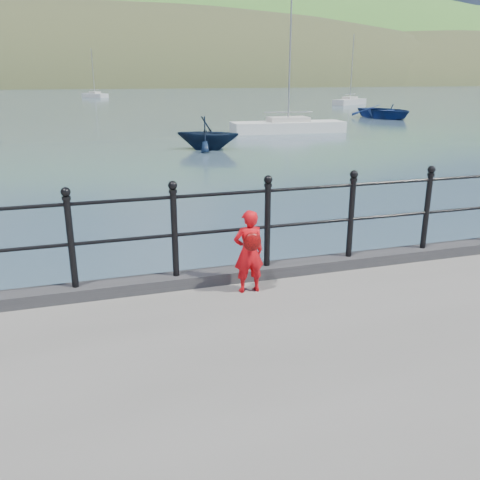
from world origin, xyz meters
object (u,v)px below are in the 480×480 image
object	(u,v)px
launch_blue	(385,111)
sailboat_near	(288,127)
child	(249,251)
railing	(222,219)
launch_navy	(208,133)
sailboat_deep	(95,96)
sailboat_far	(350,102)

from	to	relation	value
launch_blue	sailboat_near	xyz separation A→B (m)	(-12.57, -8.33, -0.27)
child	sailboat_near	xyz separation A→B (m)	(11.19, 25.83, -1.18)
railing	launch_navy	bearing A→B (deg)	76.80
railing	sailboat_deep	distance (m)	88.00
railing	sailboat_deep	size ratio (longest dim) A/B	2.23
railing	sailboat_far	world-z (taller)	sailboat_far
railing	launch_blue	size ratio (longest dim) A/B	3.06
child	sailboat_near	bearing A→B (deg)	-113.68
railing	launch_blue	bearing A→B (deg)	54.62
launch_navy	sailboat_near	distance (m)	9.40
railing	launch_blue	xyz separation A→B (m)	(23.97, 33.75, -1.21)
launch_navy	sailboat_deep	size ratio (longest dim) A/B	0.38
launch_blue	launch_navy	size ratio (longest dim) A/B	1.90
launch_navy	railing	bearing A→B (deg)	-164.98
child	launch_blue	distance (m)	41.62
child	railing	bearing A→B (deg)	-62.35
child	sailboat_deep	distance (m)	88.40
child	launch_navy	size ratio (longest dim) A/B	0.33
railing	sailboat_deep	bearing A→B (deg)	89.05
railing	child	world-z (taller)	railing
railing	child	distance (m)	0.55
launch_navy	child	bearing A→B (deg)	-164.11
launch_blue	railing	bearing A→B (deg)	-131.96
sailboat_far	sailboat_deep	xyz separation A→B (m)	(-30.66, 33.21, -0.00)
railing	sailboat_near	distance (m)	27.90
sailboat_far	launch_navy	bearing A→B (deg)	-160.39
launch_navy	sailboat_near	xyz separation A→B (m)	(6.92, 6.33, -0.48)
railing	sailboat_near	bearing A→B (deg)	65.84
child	sailboat_deep	xyz separation A→B (m)	(1.24, 88.38, -1.18)
child	launch_navy	distance (m)	19.97
launch_navy	sailboat_far	xyz separation A→B (m)	(27.63, 35.67, -0.48)
child	launch_blue	size ratio (longest dim) A/B	0.17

